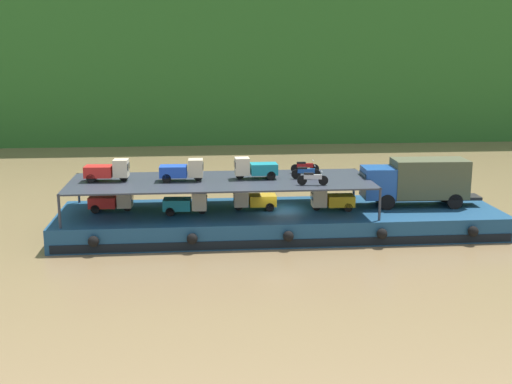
{
  "coord_description": "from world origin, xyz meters",
  "views": [
    {
      "loc": [
        -5.37,
        -40.8,
        11.66
      ],
      "look_at": [
        -1.55,
        0.0,
        2.7
      ],
      "focal_mm": 46.07,
      "sensor_mm": 36.0,
      "label": 1
    }
  ],
  "objects_px": {
    "motorcycle_upper_port": "(312,178)",
    "mini_truck_upper_stern": "(108,170)",
    "mini_truck_lower_aft": "(186,203)",
    "mini_truck_upper_mid": "(182,170)",
    "mini_truck_lower_mid": "(254,199)",
    "covered_lorry": "(417,181)",
    "mini_truck_lower_stern": "(112,201)",
    "motorcycle_upper_centre": "(306,172)",
    "mini_truck_upper_fore": "(255,168)",
    "cargo_barge": "(280,221)",
    "mini_truck_lower_fore": "(332,200)",
    "motorcycle_upper_stbd": "(305,167)"
  },
  "relations": [
    {
      "from": "mini_truck_lower_aft",
      "to": "mini_truck_lower_stern",
      "type": "bearing_deg",
      "value": 166.47
    },
    {
      "from": "mini_truck_lower_mid",
      "to": "mini_truck_upper_stern",
      "type": "relative_size",
      "value": 0.98
    },
    {
      "from": "mini_truck_lower_mid",
      "to": "mini_truck_upper_fore",
      "type": "distance_m",
      "value": 2.02
    },
    {
      "from": "mini_truck_upper_stern",
      "to": "covered_lorry",
      "type": "bearing_deg",
      "value": -0.44
    },
    {
      "from": "cargo_barge",
      "to": "mini_truck_lower_fore",
      "type": "distance_m",
      "value": 3.63
    },
    {
      "from": "covered_lorry",
      "to": "mini_truck_lower_stern",
      "type": "distance_m",
      "value": 19.9
    },
    {
      "from": "mini_truck_lower_mid",
      "to": "mini_truck_upper_mid",
      "type": "height_order",
      "value": "mini_truck_upper_mid"
    },
    {
      "from": "mini_truck_lower_mid",
      "to": "mini_truck_lower_fore",
      "type": "relative_size",
      "value": 0.99
    },
    {
      "from": "mini_truck_lower_mid",
      "to": "mini_truck_upper_mid",
      "type": "distance_m",
      "value": 4.95
    },
    {
      "from": "mini_truck_lower_mid",
      "to": "mini_truck_lower_fore",
      "type": "distance_m",
      "value": 5.01
    },
    {
      "from": "motorcycle_upper_centre",
      "to": "mini_truck_upper_mid",
      "type": "bearing_deg",
      "value": 179.7
    },
    {
      "from": "mini_truck_lower_stern",
      "to": "mini_truck_upper_mid",
      "type": "distance_m",
      "value": 4.98
    },
    {
      "from": "motorcycle_upper_port",
      "to": "mini_truck_upper_stern",
      "type": "bearing_deg",
      "value": 169.07
    },
    {
      "from": "mini_truck_lower_aft",
      "to": "mini_truck_lower_mid",
      "type": "distance_m",
      "value": 4.39
    },
    {
      "from": "mini_truck_lower_aft",
      "to": "motorcycle_upper_stbd",
      "type": "xyz_separation_m",
      "value": [
        7.92,
        2.55,
        1.74
      ]
    },
    {
      "from": "motorcycle_upper_stbd",
      "to": "mini_truck_lower_stern",
      "type": "bearing_deg",
      "value": -173.62
    },
    {
      "from": "cargo_barge",
      "to": "mini_truck_upper_fore",
      "type": "distance_m",
      "value": 3.8
    },
    {
      "from": "motorcycle_upper_centre",
      "to": "motorcycle_upper_stbd",
      "type": "height_order",
      "value": "same"
    },
    {
      "from": "covered_lorry",
      "to": "mini_truck_upper_stern",
      "type": "xyz_separation_m",
      "value": [
        -20.01,
        0.15,
        1.0
      ]
    },
    {
      "from": "mini_truck_lower_stern",
      "to": "motorcycle_upper_centre",
      "type": "height_order",
      "value": "motorcycle_upper_centre"
    },
    {
      "from": "motorcycle_upper_centre",
      "to": "cargo_barge",
      "type": "bearing_deg",
      "value": -179.03
    },
    {
      "from": "mini_truck_lower_stern",
      "to": "mini_truck_upper_stern",
      "type": "distance_m",
      "value": 2.01
    },
    {
      "from": "motorcycle_upper_centre",
      "to": "mini_truck_lower_stern",
      "type": "bearing_deg",
      "value": 177.29
    },
    {
      "from": "mini_truck_lower_mid",
      "to": "mini_truck_upper_stern",
      "type": "distance_m",
      "value": 9.42
    },
    {
      "from": "mini_truck_lower_aft",
      "to": "mini_truck_upper_fore",
      "type": "bearing_deg",
      "value": 11.68
    },
    {
      "from": "cargo_barge",
      "to": "covered_lorry",
      "type": "distance_m",
      "value": 9.46
    },
    {
      "from": "mini_truck_lower_stern",
      "to": "mini_truck_lower_aft",
      "type": "distance_m",
      "value": 4.86
    },
    {
      "from": "mini_truck_lower_stern",
      "to": "motorcycle_upper_port",
      "type": "relative_size",
      "value": 1.47
    },
    {
      "from": "mini_truck_upper_mid",
      "to": "mini_truck_upper_fore",
      "type": "bearing_deg",
      "value": 3.99
    },
    {
      "from": "mini_truck_upper_mid",
      "to": "mini_truck_upper_fore",
      "type": "distance_m",
      "value": 4.64
    },
    {
      "from": "mini_truck_lower_stern",
      "to": "mini_truck_lower_mid",
      "type": "xyz_separation_m",
      "value": [
        9.06,
        -0.46,
        0.0
      ]
    },
    {
      "from": "cargo_barge",
      "to": "motorcycle_upper_stbd",
      "type": "bearing_deg",
      "value": 46.66
    },
    {
      "from": "mini_truck_upper_stern",
      "to": "mini_truck_upper_fore",
      "type": "relative_size",
      "value": 1.01
    },
    {
      "from": "covered_lorry",
      "to": "mini_truck_lower_fore",
      "type": "distance_m",
      "value": 5.96
    },
    {
      "from": "covered_lorry",
      "to": "mini_truck_lower_stern",
      "type": "bearing_deg",
      "value": 179.12
    },
    {
      "from": "mini_truck_lower_stern",
      "to": "mini_truck_upper_stern",
      "type": "height_order",
      "value": "mini_truck_upper_stern"
    },
    {
      "from": "mini_truck_lower_aft",
      "to": "mini_truck_upper_mid",
      "type": "xyz_separation_m",
      "value": [
        -0.19,
        0.59,
        2.0
      ]
    },
    {
      "from": "mini_truck_lower_mid",
      "to": "motorcycle_upper_centre",
      "type": "distance_m",
      "value": 3.76
    },
    {
      "from": "mini_truck_lower_stern",
      "to": "covered_lorry",
      "type": "bearing_deg",
      "value": -0.88
    },
    {
      "from": "motorcycle_upper_port",
      "to": "mini_truck_lower_fore",
      "type": "bearing_deg",
      "value": 44.96
    },
    {
      "from": "mini_truck_upper_mid",
      "to": "motorcycle_upper_stbd",
      "type": "bearing_deg",
      "value": 13.57
    },
    {
      "from": "mini_truck_lower_aft",
      "to": "motorcycle_upper_port",
      "type": "bearing_deg",
      "value": -10.61
    },
    {
      "from": "covered_lorry",
      "to": "mini_truck_lower_fore",
      "type": "xyz_separation_m",
      "value": [
        -5.83,
        -0.7,
        -1.0
      ]
    },
    {
      "from": "mini_truck_lower_fore",
      "to": "mini_truck_lower_stern",
      "type": "bearing_deg",
      "value": 175.89
    },
    {
      "from": "covered_lorry",
      "to": "cargo_barge",
      "type": "bearing_deg",
      "value": -178.07
    },
    {
      "from": "mini_truck_lower_stern",
      "to": "mini_truck_lower_mid",
      "type": "distance_m",
      "value": 9.07
    },
    {
      "from": "mini_truck_lower_aft",
      "to": "mini_truck_upper_stern",
      "type": "bearing_deg",
      "value": 168.57
    },
    {
      "from": "mini_truck_lower_fore",
      "to": "covered_lorry",
      "type": "bearing_deg",
      "value": 6.89
    },
    {
      "from": "motorcycle_upper_stbd",
      "to": "mini_truck_lower_fore",
      "type": "bearing_deg",
      "value": -60.17
    },
    {
      "from": "motorcycle_upper_stbd",
      "to": "mini_truck_lower_aft",
      "type": "bearing_deg",
      "value": -162.14
    }
  ]
}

